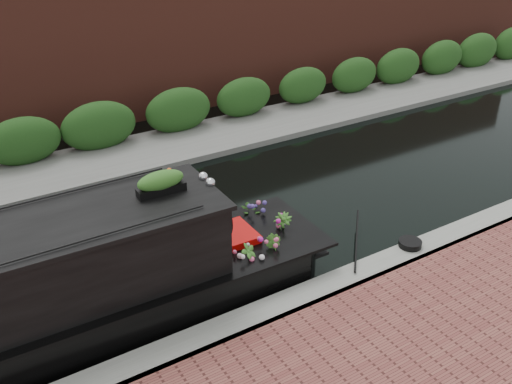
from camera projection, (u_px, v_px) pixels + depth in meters
ground at (187, 232)px, 12.15m from camera, size 80.00×80.00×0.00m
near_bank_coping at (272, 319)px, 9.68m from camera, size 40.00×0.60×0.50m
far_bank_path at (119, 162)px, 15.30m from camera, size 40.00×2.40×0.34m
far_hedge at (107, 150)px, 15.97m from camera, size 40.00×1.10×2.80m
far_brick_wall at (85, 127)px, 17.54m from camera, size 40.00×1.00×8.00m
rope_fender at (303, 240)px, 11.57m from camera, size 0.33×0.35×0.33m
coiled_mooring_rope at (410, 243)px, 11.20m from camera, size 0.45×0.45×0.12m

